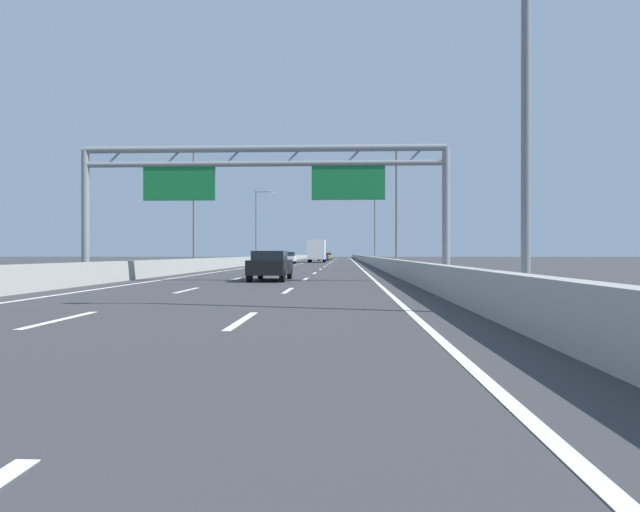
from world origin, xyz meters
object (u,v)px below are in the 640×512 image
white_car (288,258)px  yellow_car (328,256)px  blue_car (323,257)px  streetlamp_right_mid (393,199)px  box_truck (317,250)px  streetlamp_right_far (373,222)px  streetlamp_right_near (515,64)px  streetlamp_left_mid (197,200)px  streetlamp_left_far (258,222)px  sign_gantry (263,178)px  black_car (271,265)px

white_car → yellow_car: size_ratio=1.00×
blue_car → streetlamp_right_mid: bearing=-82.8°
blue_car → box_truck: (-0.18, -19.60, 1.05)m
streetlamp_right_far → box_truck: bearing=128.6°
streetlamp_right_far → white_car: bearing=-175.2°
streetlamp_right_near → streetlamp_right_far: same height
streetlamp_right_near → streetlamp_left_mid: size_ratio=1.00×
yellow_car → streetlamp_left_far: bearing=-98.7°
yellow_car → streetlamp_right_far: bearing=-81.6°
blue_car → white_car: white_car is taller
streetlamp_right_mid → streetlamp_left_far: 34.11m
streetlamp_left_far → box_truck: bearing=53.3°
streetlamp_left_far → blue_car: 30.55m
streetlamp_left_mid → streetlamp_left_far: size_ratio=1.00×
blue_car → white_car: size_ratio=1.04×
streetlamp_left_far → white_car: 6.17m
streetlamp_right_far → streetlamp_right_mid: bearing=-90.0°
sign_gantry → black_car: 4.23m
streetlamp_right_near → blue_car: 91.05m
streetlamp_right_mid → white_car: size_ratio=2.26×
streetlamp_right_near → streetlamp_right_mid: bearing=90.0°
streetlamp_left_far → blue_car: bearing=75.8°
streetlamp_left_mid → streetlamp_right_mid: bearing=0.0°
blue_car → box_truck: box_truck is taller
streetlamp_left_mid → white_car: 30.37m
sign_gantry → black_car: (0.21, 1.02, -4.10)m
black_car → box_truck: box_truck is taller
streetlamp_right_near → streetlamp_right_far: 61.35m
sign_gantry → box_truck: size_ratio=2.30×
streetlamp_left_mid → blue_car: size_ratio=2.17×
streetlamp_right_near → streetlamp_right_far: bearing=90.0°
streetlamp_right_far → blue_car: bearing=104.4°
box_truck → streetlamp_left_mid: bearing=-100.1°
sign_gantry → streetlamp_right_mid: size_ratio=1.82×
streetlamp_left_mid → sign_gantry: bearing=-65.8°
streetlamp_left_mid → black_car: size_ratio=2.10×
streetlamp_right_near → streetlamp_left_far: (-14.93, 61.35, 0.00)m
streetlamp_left_mid → yellow_car: 80.94m
yellow_car → streetlamp_left_mid: bearing=-95.4°
black_car → streetlamp_right_mid: bearing=65.1°
sign_gantry → blue_car: sign_gantry is taller
streetlamp_left_mid → streetlamp_right_far: bearing=64.0°
sign_gantry → streetlamp_left_far: 47.91m
streetlamp_left_far → black_car: size_ratio=2.10×
yellow_car → sign_gantry: bearing=-90.1°
streetlamp_left_mid → black_car: bearing=-63.9°
streetlamp_right_mid → box_truck: size_ratio=1.27×
streetlamp_right_far → yellow_car: 50.52m
white_car → streetlamp_left_mid: bearing=-97.6°
blue_car → streetlamp_left_far: bearing=-104.2°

